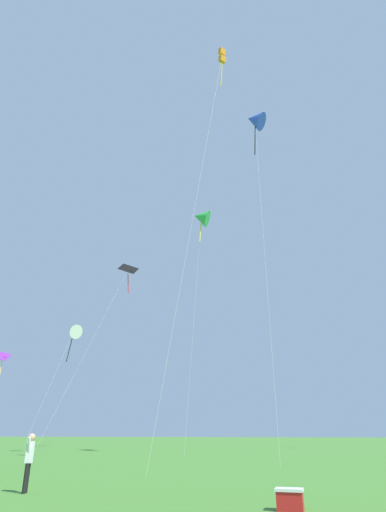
% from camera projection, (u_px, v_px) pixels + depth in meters
% --- Properties ---
extents(kite_blue_delta, '(2.23, 9.35, 29.50)m').
position_uv_depth(kite_blue_delta, '(255.00, 120.00, 39.63)').
color(kite_blue_delta, blue).
rests_on(kite_blue_delta, ground_plane).
extents(kite_green_small, '(2.15, 5.79, 22.45)m').
position_uv_depth(kite_green_small, '(201.00, 217.00, 42.52)').
color(kite_green_small, green).
rests_on(kite_green_small, ground_plane).
extents(kite_black_large, '(3.37, 12.36, 22.12)m').
position_uv_depth(kite_black_large, '(127.00, 275.00, 54.56)').
color(kite_black_large, black).
rests_on(kite_black_large, ground_plane).
extents(kite_purple_streamer, '(2.65, 4.57, 7.36)m').
position_uv_depth(kite_purple_streamer, '(0.00, 362.00, 31.99)').
color(kite_purple_streamer, purple).
rests_on(kite_purple_streamer, ground_plane).
extents(kite_orange_box, '(2.78, 5.58, 27.50)m').
position_uv_depth(kite_orange_box, '(221.00, 60.00, 30.80)').
color(kite_orange_box, orange).
rests_on(kite_orange_box, ground_plane).
extents(kite_white_distant, '(1.88, 5.52, 11.38)m').
position_uv_depth(kite_white_distant, '(73.00, 331.00, 40.82)').
color(kite_white_distant, white).
rests_on(kite_white_distant, ground_plane).
extents(person_foreground_watcher, '(0.23, 0.49, 1.55)m').
position_uv_depth(person_foreground_watcher, '(29.00, 457.00, 12.32)').
color(person_foreground_watcher, black).
rests_on(person_foreground_watcher, ground_plane).
extents(picnic_cooler, '(0.60, 0.40, 0.44)m').
position_uv_depth(picnic_cooler, '(290.00, 499.00, 9.32)').
color(picnic_cooler, red).
rests_on(picnic_cooler, ground_plane).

